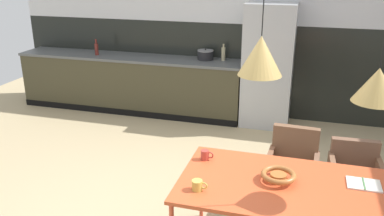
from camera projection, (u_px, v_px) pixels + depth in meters
The scene contains 15 objects.
back_wall_splashback_dark at pixel (236, 69), 6.49m from camera, with size 7.44×0.12×1.47m, color black.
kitchen_counter at pixel (130, 83), 6.70m from camera, with size 3.76×0.63×0.92m.
refrigerator_column at pixel (268, 66), 5.97m from camera, with size 0.72×0.60×1.82m, color #ADAFB2.
dining_table at pixel (304, 192), 3.09m from camera, with size 1.93×0.96×0.74m.
armchair_head_of_table at pixel (293, 159), 4.01m from camera, with size 0.51×0.49×0.82m.
armchair_near_window at pixel (355, 168), 3.92m from camera, with size 0.51×0.49×0.72m.
fruit_bowl at pixel (278, 176), 3.15m from camera, with size 0.28×0.28×0.08m.
open_book at pixel (364, 184), 3.11m from camera, with size 0.25×0.19×0.02m.
mug_white_ceramic at pixel (198, 185), 3.03m from camera, with size 0.12×0.08×0.08m.
mug_tall_blue at pixel (205, 155), 3.50m from camera, with size 0.11×0.07×0.09m.
cooking_pot at pixel (205, 55), 6.29m from camera, with size 0.25×0.25×0.17m.
bottle_vinegar_dark at pixel (97, 49), 6.60m from camera, with size 0.06×0.06×0.26m.
bottle_oil_tall at pixel (223, 54), 6.23m from camera, with size 0.06×0.06×0.26m.
pendant_lamp_over_table_near at pixel (261, 56), 2.80m from camera, with size 0.31×0.31×1.27m.
pendant_lamp_over_table_far at pixel (377, 85), 2.65m from camera, with size 0.31×0.31×1.40m.
Camera 1 is at (1.06, -3.09, 2.36)m, focal length 37.71 mm.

